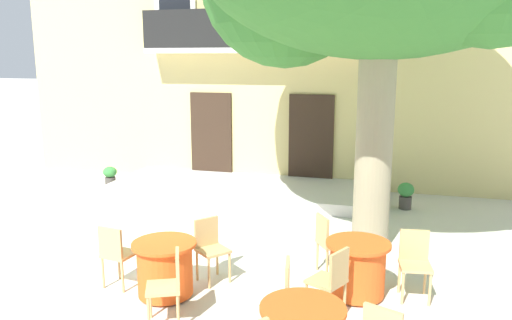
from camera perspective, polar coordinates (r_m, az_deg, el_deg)
name	(u,v)px	position (r m, az deg, el deg)	size (l,w,h in m)	color
ground_plane	(158,253)	(8.55, -11.13, -10.37)	(120.00, 120.00, 0.00)	beige
building_facade	(279,37)	(14.43, 2.58, 13.87)	(13.00, 5.09, 7.50)	#DBC67F
entrance_step_platform	(248,189)	(11.79, -0.96, -3.38)	(6.42, 2.28, 0.25)	silver
cafe_table_near_tree	(165,268)	(6.97, -10.34, -12.04)	(0.86, 0.86, 0.76)	#EA561E
cafe_chair_near_tree_0	(169,283)	(6.23, -9.85, -13.62)	(0.53, 0.53, 0.91)	tan
cafe_chair_near_tree_1	(210,245)	(7.30, -5.24, -9.63)	(0.56, 0.56, 0.91)	tan
cafe_chair_near_tree_2	(116,252)	(7.29, -15.67, -10.05)	(0.46, 0.46, 0.91)	tan
cafe_chair_middle_0	(296,293)	(5.92, 4.61, -14.90)	(0.46, 0.46, 0.91)	tan
cafe_table_front	(357,268)	(7.00, 11.47, -12.00)	(0.86, 0.86, 0.76)	#EA561E
cafe_chair_front_0	(331,278)	(6.32, 8.59, -13.20)	(0.54, 0.54, 0.91)	tan
cafe_chair_front_1	(415,260)	(7.10, 17.64, -10.77)	(0.45, 0.45, 0.91)	tan
cafe_chair_front_2	(328,240)	(7.53, 8.26, -9.03)	(0.55, 0.55, 0.91)	tan
ground_planter_left	(110,175)	(13.06, -16.30, -1.67)	(0.34, 0.34, 0.50)	#47423D
ground_planter_right	(406,194)	(11.11, 16.69, -3.76)	(0.34, 0.34, 0.57)	#47423D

